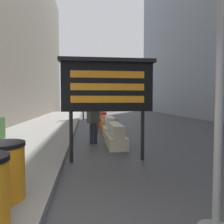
% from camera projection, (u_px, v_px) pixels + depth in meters
% --- Properties ---
extents(barrel_drum_middle, '(0.72, 0.72, 0.88)m').
position_uv_depth(barrel_drum_middle, '(1.00, 171.00, 3.35)').
color(barrel_drum_middle, orange).
rests_on(barrel_drum_middle, sidewalk_left).
extents(message_board, '(2.60, 0.36, 2.80)m').
position_uv_depth(message_board, '(108.00, 86.00, 5.94)').
color(message_board, black).
rests_on(message_board, ground_plane).
extents(jersey_barrier_cream, '(0.64, 1.85, 0.82)m').
position_uv_depth(jersey_barrier_cream, '(116.00, 136.00, 7.96)').
color(jersey_barrier_cream, beige).
rests_on(jersey_barrier_cream, ground_plane).
extents(jersey_barrier_white, '(0.54, 1.62, 0.93)m').
position_uv_depth(jersey_barrier_white, '(110.00, 128.00, 9.88)').
color(jersey_barrier_white, silver).
rests_on(jersey_barrier_white, ground_plane).
extents(jersey_barrier_orange_far, '(0.52, 2.20, 0.81)m').
position_uv_depth(jersey_barrier_orange_far, '(106.00, 124.00, 12.05)').
color(jersey_barrier_orange_far, orange).
rests_on(jersey_barrier_orange_far, ground_plane).
extents(jersey_barrier_red_striped, '(0.59, 1.80, 0.94)m').
position_uv_depth(jersey_barrier_red_striped, '(103.00, 120.00, 14.23)').
color(jersey_barrier_red_striped, red).
rests_on(jersey_barrier_red_striped, ground_plane).
extents(traffic_cone_near, '(0.34, 0.34, 0.61)m').
position_uv_depth(traffic_cone_near, '(116.00, 118.00, 16.79)').
color(traffic_cone_near, black).
rests_on(traffic_cone_near, ground_plane).
extents(traffic_cone_mid, '(0.37, 0.37, 0.66)m').
position_uv_depth(traffic_cone_mid, '(111.00, 123.00, 13.13)').
color(traffic_cone_mid, black).
rests_on(traffic_cone_mid, ground_plane).
extents(traffic_light_near_curb, '(0.28, 0.45, 4.41)m').
position_uv_depth(traffic_light_near_curb, '(83.00, 83.00, 18.95)').
color(traffic_light_near_curb, '#2D2D30').
rests_on(traffic_light_near_curb, ground_plane).
extents(pedestrian_worker, '(0.51, 0.49, 1.68)m').
position_uv_depth(pedestrian_worker, '(93.00, 118.00, 8.37)').
color(pedestrian_worker, '#23283D').
rests_on(pedestrian_worker, ground_plane).
extents(pedestrian_passerby, '(0.48, 0.29, 1.83)m').
position_uv_depth(pedestrian_passerby, '(95.00, 112.00, 11.11)').
color(pedestrian_passerby, '#514C42').
rests_on(pedestrian_passerby, ground_plane).
extents(steel_pole_right, '(0.44, 0.44, 3.02)m').
position_uv_depth(steel_pole_right, '(217.00, 167.00, 2.65)').
color(steel_pole_right, gray).
rests_on(steel_pole_right, ground_plane).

